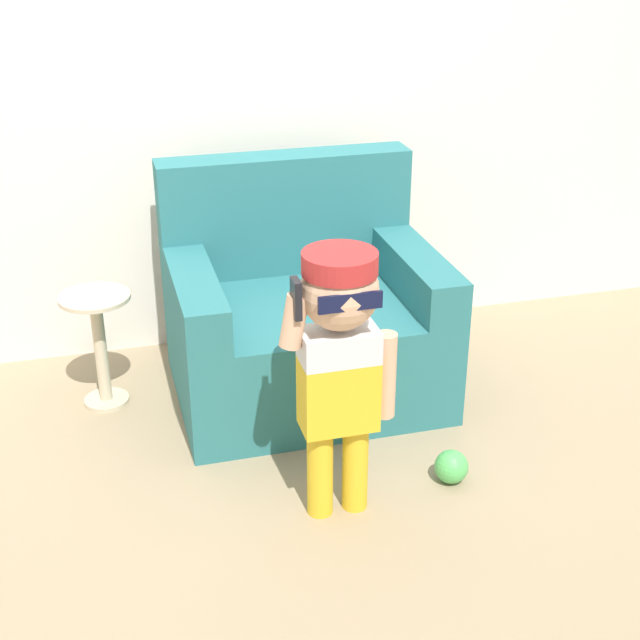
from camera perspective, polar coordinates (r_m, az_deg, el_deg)
name	(u,v)px	position (r m, az deg, el deg)	size (l,w,h in m)	color
ground_plane	(265,393)	(4.01, -3.54, -4.67)	(10.00, 10.00, 0.00)	#998466
wall_back	(228,72)	(4.14, -5.91, 15.51)	(10.00, 0.05, 2.60)	silver
armchair	(302,318)	(3.90, -1.14, 0.15)	(1.13, 0.90, 0.99)	#286B70
person_child	(340,346)	(2.95, 1.26, -1.66)	(0.41, 0.31, 1.00)	gold
side_table	(99,339)	(3.90, -13.94, -1.21)	(0.30, 0.30, 0.51)	beige
toy_ball	(451,467)	(3.45, 8.40, -9.27)	(0.13, 0.13, 0.13)	#4CB256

